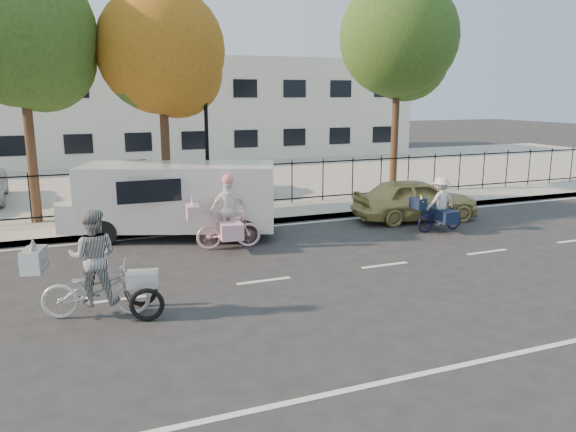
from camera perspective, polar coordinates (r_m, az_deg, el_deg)
name	(u,v)px	position (r m, az deg, el deg)	size (l,w,h in m)	color
ground	(264,281)	(12.11, -2.46, -6.62)	(120.00, 120.00, 0.00)	#333334
road_markings	(264,281)	(12.11, -2.46, -6.60)	(60.00, 9.52, 0.01)	silver
curb	(207,227)	(16.76, -8.23, -1.09)	(60.00, 0.10, 0.15)	#A8A399
sidewalk	(199,220)	(17.75, -9.04, -0.36)	(60.00, 2.20, 0.15)	#A8A399
parking_lot	(154,180)	(26.37, -13.42, 3.60)	(60.00, 15.60, 0.15)	#A8A399
iron_fence	(190,188)	(18.65, -9.89, 2.81)	(58.00, 0.06, 1.50)	black
building	(126,109)	(36.02, -16.12, 10.40)	(34.00, 10.00, 6.00)	silver
lamppost	(206,120)	(18.14, -8.32, 9.63)	(0.36, 0.36, 4.33)	black
street_sign	(133,177)	(17.89, -15.49, 3.82)	(0.85, 0.06, 1.80)	black
zebra_trike	(95,276)	(10.60, -19.01, -5.76)	(2.31, 1.24, 1.98)	silver
unicorn_bike	(227,222)	(14.48, -6.19, -0.56)	(1.94, 1.37, 1.94)	#F6BBBF
bull_bike	(440,210)	(16.86, 15.14, 0.63)	(1.69, 1.16, 1.58)	#161037
white_van	(175,197)	(15.81, -11.37, 1.87)	(6.21, 3.65, 2.03)	silver
gold_sedan	(416,199)	(18.12, 12.83, 1.66)	(1.58, 3.93, 1.34)	tan
lot_car_c	(210,180)	(21.24, -7.95, 3.61)	(1.27, 3.64, 1.20)	#4C4E54
lot_car_d	(249,178)	(21.66, -3.98, 3.86)	(1.40, 3.49, 1.19)	#B0B1B8
tree_west	(26,40)	(18.27, -25.09, 15.90)	(4.22, 4.22, 7.74)	#442D1D
tree_mid	(166,57)	(18.48, -12.34, 15.53)	(3.93, 3.93, 7.21)	#442D1D
tree_east	(401,43)	(22.76, 11.38, 16.82)	(4.51, 4.51, 8.28)	#442D1D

